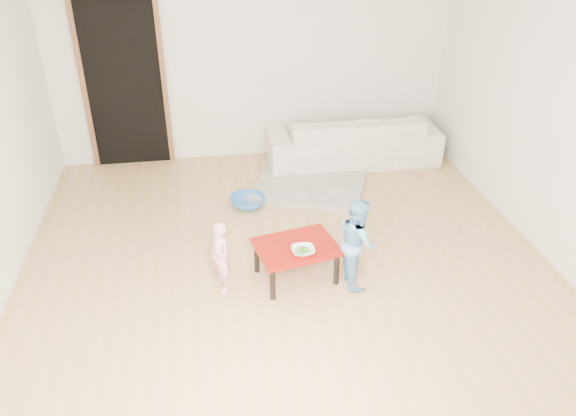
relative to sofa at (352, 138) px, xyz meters
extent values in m
cube|color=tan|center=(-1.21, -2.05, -0.32)|extent=(5.00, 5.00, 0.01)
cube|color=white|center=(-1.21, 0.45, 0.98)|extent=(5.00, 0.02, 2.60)
cube|color=white|center=(1.29, -2.05, 0.98)|extent=(0.02, 5.00, 2.60)
imported|color=white|center=(0.00, 0.00, 0.00)|extent=(2.19, 0.86, 0.64)
cube|color=orange|center=(-0.23, -0.20, 0.16)|extent=(0.48, 0.43, 0.12)
imported|color=white|center=(-1.12, -2.55, 0.06)|extent=(0.20, 0.20, 0.05)
imported|color=pink|center=(-1.84, -2.47, 0.01)|extent=(0.25, 0.29, 0.67)
imported|color=#5FA8DC|center=(-0.63, -2.55, 0.10)|extent=(0.33, 0.42, 0.84)
imported|color=#306EB8|center=(-1.47, -1.01, -0.26)|extent=(0.40, 0.40, 0.12)
camera|label=1|loc=(-1.90, -6.54, 2.80)|focal=35.00mm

